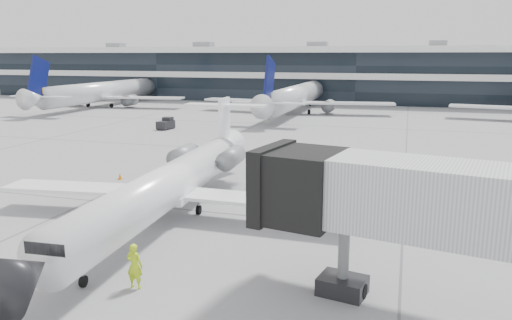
% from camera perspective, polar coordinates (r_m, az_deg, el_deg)
% --- Properties ---
extents(ground, '(220.00, 220.00, 0.00)m').
position_cam_1_polar(ground, '(30.61, -2.73, -6.21)').
color(ground, gray).
rests_on(ground, ground).
extents(terminal, '(170.00, 22.00, 10.00)m').
position_cam_1_polar(terminal, '(109.92, 11.90, 9.30)').
color(terminal, black).
rests_on(terminal, ground).
extents(bg_jet_left, '(32.00, 40.00, 9.60)m').
position_cam_1_polar(bg_jet_left, '(99.41, -16.78, 5.91)').
color(bg_jet_left, silver).
rests_on(bg_jet_left, ground).
extents(bg_jet_center, '(32.00, 40.00, 9.60)m').
position_cam_1_polar(bg_jet_center, '(84.82, 4.66, 5.43)').
color(bg_jet_center, silver).
rests_on(bg_jet_center, ground).
extents(regional_jet, '(21.63, 27.00, 6.23)m').
position_cam_1_polar(regional_jet, '(29.74, -9.76, -2.63)').
color(regional_jet, white).
rests_on(regional_jet, ground).
extents(ramp_worker, '(0.71, 0.47, 1.95)m').
position_cam_1_polar(ramp_worker, '(21.63, -13.71, -11.67)').
color(ramp_worker, '#BFEA18').
rests_on(ramp_worker, ground).
extents(traffic_cone, '(0.47, 0.47, 0.52)m').
position_cam_1_polar(traffic_cone, '(40.29, -15.28, -1.81)').
color(traffic_cone, orange).
rests_on(traffic_cone, ground).
extents(far_tug, '(1.74, 2.59, 1.54)m').
position_cam_1_polar(far_tug, '(66.35, -10.25, 4.08)').
color(far_tug, black).
rests_on(far_tug, ground).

